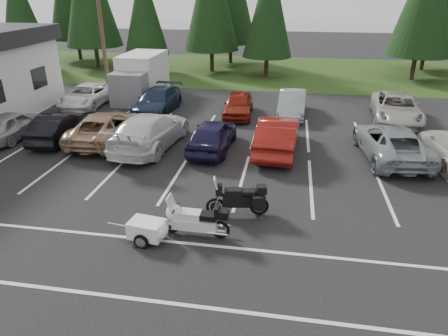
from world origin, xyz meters
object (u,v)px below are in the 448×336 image
(car_near_1, at_px, (58,127))
(car_near_2, at_px, (105,127))
(utility_pole, at_px, (101,27))
(touring_motorcycle, at_px, (195,217))
(car_near_0, at_px, (13,125))
(car_far_1, at_px, (157,101))
(car_near_6, at_px, (391,142))
(car_far_2, at_px, (238,104))
(adventure_motorcycle, at_px, (238,196))
(cargo_trailer, at_px, (147,231))
(box_truck, at_px, (139,78))
(car_far_0, at_px, (87,95))
(car_near_5, at_px, (278,135))
(car_near_3, at_px, (150,131))
(car_far_4, at_px, (396,108))
(car_far_3, at_px, (292,103))
(car_near_4, at_px, (212,135))

(car_near_1, relative_size, car_near_2, 0.79)
(utility_pole, xyz_separation_m, touring_motorcycle, (9.55, -15.03, -4.04))
(car_near_0, xyz_separation_m, car_far_1, (5.75, 5.66, 0.01))
(car_near_0, xyz_separation_m, car_near_6, (18.30, 0.46, 0.04))
(car_near_1, relative_size, car_far_2, 1.03)
(utility_pole, distance_m, car_far_2, 10.26)
(adventure_motorcycle, bearing_deg, car_near_0, 145.12)
(car_near_6, relative_size, cargo_trailer, 3.57)
(box_truck, distance_m, car_far_0, 3.59)
(car_near_5, xyz_separation_m, car_far_1, (-7.54, 5.26, -0.11))
(car_near_3, bearing_deg, box_truck, -60.83)
(car_near_1, distance_m, car_near_5, 10.89)
(utility_pole, distance_m, car_near_3, 10.60)
(car_near_2, bearing_deg, car_far_0, -59.28)
(car_far_2, relative_size, car_far_4, 0.75)
(car_near_0, distance_m, car_near_3, 7.28)
(car_near_0, height_order, car_far_4, car_far_4)
(car_far_1, bearing_deg, car_far_3, 7.05)
(car_near_4, distance_m, car_near_5, 3.05)
(car_far_1, distance_m, touring_motorcycle, 13.76)
(touring_motorcycle, bearing_deg, box_truck, 117.56)
(car_near_5, distance_m, car_far_3, 5.97)
(car_near_4, distance_m, cargo_trailer, 7.67)
(car_far_4, height_order, adventure_motorcycle, car_far_4)
(utility_pole, xyz_separation_m, adventure_motorcycle, (10.67, -13.61, -3.99))
(car_near_5, bearing_deg, car_near_6, -175.83)
(car_far_2, distance_m, cargo_trailer, 13.31)
(car_near_1, relative_size, car_near_6, 0.78)
(utility_pole, xyz_separation_m, car_near_3, (5.73, -8.04, -3.87))
(car_far_0, relative_size, car_far_2, 1.20)
(box_truck, relative_size, car_far_1, 1.14)
(car_near_6, distance_m, adventure_motorcycle, 8.59)
(touring_motorcycle, bearing_deg, car_far_4, 58.47)
(car_near_3, distance_m, adventure_motorcycle, 7.45)
(car_far_0, distance_m, car_far_3, 13.04)
(adventure_motorcycle, bearing_deg, car_far_0, 123.49)
(car_near_2, bearing_deg, car_near_3, 167.30)
(car_far_1, bearing_deg, car_near_4, -48.68)
(car_near_6, xyz_separation_m, car_far_4, (1.43, 5.72, 0.01))
(utility_pole, bearing_deg, car_far_2, -13.93)
(box_truck, height_order, car_near_0, box_truck)
(car_far_1, height_order, adventure_motorcycle, car_far_1)
(car_far_4, distance_m, touring_motorcycle, 15.77)
(car_near_6, bearing_deg, utility_pole, -29.82)
(car_near_3, bearing_deg, car_near_5, -170.40)
(car_near_4, bearing_deg, car_near_5, -171.94)
(car_near_1, xyz_separation_m, car_near_6, (15.90, 0.31, 0.05))
(utility_pole, relative_size, car_far_1, 1.83)
(car_far_0, bearing_deg, adventure_motorcycle, -47.00)
(car_near_2, bearing_deg, car_near_0, 1.64)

